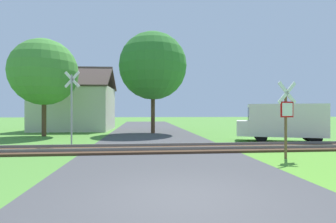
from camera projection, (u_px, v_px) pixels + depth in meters
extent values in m
plane|color=#4C8433|center=(183.00, 199.00, 5.37)|extent=(160.00, 160.00, 0.00)
cube|color=#424244|center=(172.00, 175.00, 7.36)|extent=(6.86, 80.00, 0.01)
cube|color=#422D1E|center=(160.00, 149.00, 12.25)|extent=(60.00, 2.60, 0.10)
cube|color=slate|center=(159.00, 145.00, 12.97)|extent=(60.00, 0.08, 0.12)
cube|color=slate|center=(161.00, 149.00, 11.54)|extent=(60.00, 0.08, 0.12)
cylinder|color=brown|center=(286.00, 124.00, 9.96)|extent=(0.10, 0.10, 2.66)
cube|color=red|center=(287.00, 109.00, 9.90)|extent=(0.59, 0.17, 0.60)
cube|color=white|center=(287.00, 109.00, 9.88)|extent=(0.48, 0.13, 0.49)
cube|color=white|center=(287.00, 93.00, 9.90)|extent=(0.86, 0.24, 0.88)
cube|color=white|center=(287.00, 93.00, 9.90)|extent=(0.86, 0.24, 0.88)
cylinder|color=#9E9EA5|center=(72.00, 110.00, 13.60)|extent=(0.09, 0.09, 3.72)
cube|color=white|center=(72.00, 79.00, 13.66)|extent=(0.85, 0.26, 0.88)
cube|color=white|center=(72.00, 79.00, 13.66)|extent=(0.85, 0.26, 0.88)
cube|color=beige|center=(75.00, 109.00, 25.26)|extent=(7.05, 5.89, 4.14)
cube|color=#473833|center=(71.00, 76.00, 23.86)|extent=(7.29, 3.47, 2.18)
cube|color=#473833|center=(79.00, 79.00, 26.66)|extent=(7.29, 3.47, 2.18)
cube|color=brown|center=(95.00, 78.00, 25.37)|extent=(0.52, 0.52, 1.10)
cylinder|color=#513823|center=(44.00, 117.00, 19.04)|extent=(0.32, 0.32, 2.87)
sphere|color=#478E38|center=(44.00, 72.00, 19.04)|extent=(4.81, 4.81, 4.81)
cylinder|color=#513823|center=(153.00, 112.00, 21.79)|extent=(0.33, 0.33, 3.50)
sphere|color=#337A2D|center=(153.00, 66.00, 21.79)|extent=(5.62, 5.62, 5.62)
cube|color=silver|center=(285.00, 120.00, 15.58)|extent=(4.60, 3.23, 1.90)
cube|color=silver|center=(243.00, 128.00, 16.19)|extent=(1.28, 1.94, 0.90)
cube|color=#19232D|center=(249.00, 114.00, 16.10)|extent=(0.59, 1.53, 0.85)
cube|color=navy|center=(282.00, 125.00, 16.51)|extent=(3.55, 1.31, 0.16)
cylinder|color=black|center=(259.00, 134.00, 16.69)|extent=(0.70, 0.40, 0.68)
cylinder|color=black|center=(261.00, 137.00, 15.18)|extent=(0.70, 0.40, 0.68)
cylinder|color=black|center=(308.00, 135.00, 15.99)|extent=(0.70, 0.40, 0.68)
cylinder|color=black|center=(316.00, 138.00, 14.47)|extent=(0.70, 0.40, 0.68)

